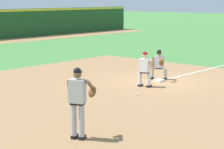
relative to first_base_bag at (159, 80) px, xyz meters
The scene contains 8 objects.
ground_plane 0.04m from the first_base_bag, ahead, with size 160.00×160.00×0.00m, color #47843D.
infield_dirt_patch 4.19m from the first_base_bag, 159.45° to the right, with size 18.00×18.00×0.01m, color #9E754C.
foul_line_stripe 5.58m from the first_base_bag, ahead, with size 11.15×0.10×0.00m, color white.
first_base_bag is the anchor object (origin of this frame).
baseball 2.97m from the first_base_bag, 161.03° to the right, with size 0.07×0.07×0.07m, color white.
pitcher 8.39m from the first_base_bag, 159.34° to the right, with size 0.81×0.60×1.86m.
first_baseman 0.82m from the first_base_bag, 36.40° to the left, with size 0.85×0.96×1.34m.
baserunner 1.55m from the first_base_bag, behind, with size 0.50×0.63×1.46m.
Camera 1 is at (-15.38, -10.64, 3.57)m, focal length 70.00 mm.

